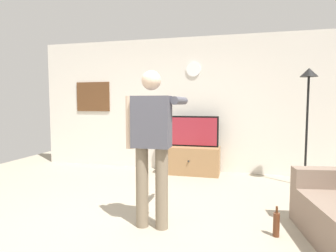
# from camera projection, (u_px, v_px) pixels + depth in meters

# --- Properties ---
(ground_plane) EXTENTS (8.40, 8.40, 0.00)m
(ground_plane) POSITION_uv_depth(u_px,v_px,m) (137.00, 231.00, 3.05)
(ground_plane) COLOR #9E937F
(back_wall) EXTENTS (6.40, 0.10, 2.70)m
(back_wall) POSITION_uv_depth(u_px,v_px,m) (186.00, 105.00, 5.79)
(back_wall) COLOR silver
(back_wall) RESTS_ON ground_plane
(tv_stand) EXTENTS (1.12, 0.47, 0.54)m
(tv_stand) POSITION_uv_depth(u_px,v_px,m) (191.00, 160.00, 5.50)
(tv_stand) COLOR #997047
(tv_stand) RESTS_ON ground_plane
(television) EXTENTS (1.06, 0.07, 0.60)m
(television) POSITION_uv_depth(u_px,v_px,m) (191.00, 131.00, 5.50)
(television) COLOR black
(television) RESTS_ON tv_stand
(wall_clock) EXTENTS (0.29, 0.03, 0.29)m
(wall_clock) POSITION_uv_depth(u_px,v_px,m) (193.00, 69.00, 5.64)
(wall_clock) COLOR white
(framed_picture) EXTENTS (0.78, 0.04, 0.64)m
(framed_picture) POSITION_uv_depth(u_px,v_px,m) (93.00, 97.00, 6.22)
(framed_picture) COLOR brown
(floor_lamp) EXTENTS (0.32, 0.32, 1.95)m
(floor_lamp) POSITION_uv_depth(u_px,v_px,m) (308.00, 102.00, 4.60)
(floor_lamp) COLOR black
(floor_lamp) RESTS_ON ground_plane
(person_standing_nearer_lamp) EXTENTS (0.59, 0.78, 1.73)m
(person_standing_nearer_lamp) POSITION_uv_depth(u_px,v_px,m) (152.00, 140.00, 3.09)
(person_standing_nearer_lamp) COLOR #7A6B56
(person_standing_nearer_lamp) RESTS_ON ground_plane
(beverage_bottle) EXTENTS (0.07, 0.07, 0.32)m
(beverage_bottle) POSITION_uv_depth(u_px,v_px,m) (276.00, 224.00, 2.92)
(beverage_bottle) COLOR #592D19
(beverage_bottle) RESTS_ON ground_plane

